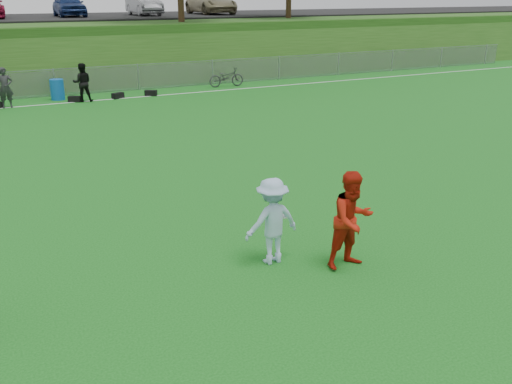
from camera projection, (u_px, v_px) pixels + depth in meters
ground at (231, 273)px, 10.03m from camera, size 120.00×120.00×0.00m
sideline_far at (63, 103)px, 25.18m from camera, size 60.00×0.10×0.01m
fence at (55, 82)px, 26.65m from camera, size 58.00×0.06×1.30m
berm at (26, 45)px, 35.63m from camera, size 120.00×18.00×3.00m
parking_lot at (20, 18)px, 36.80m from camera, size 120.00×12.00×0.10m
gear_bags at (87, 98)px, 25.68m from camera, size 7.40×0.54×0.26m
player_red_center at (352, 220)px, 10.01m from camera, size 0.90×0.72×1.78m
player_blue at (272, 221)px, 10.19m from camera, size 1.05×0.63×1.60m
frisbee at (283, 215)px, 10.29m from camera, size 0.27×0.27×0.02m
recycling_bin at (57, 90)px, 25.85m from camera, size 0.66×0.66×0.92m
bicycle at (226, 77)px, 29.41m from camera, size 1.89×0.78×0.97m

